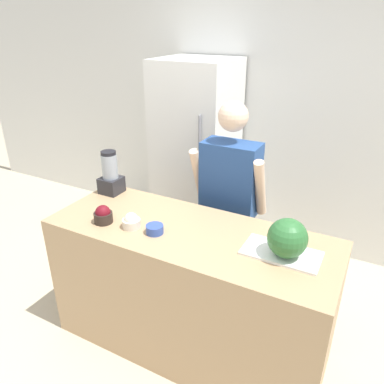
{
  "coord_description": "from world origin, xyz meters",
  "views": [
    {
      "loc": [
        0.95,
        -1.41,
        2.12
      ],
      "look_at": [
        0.0,
        0.38,
        1.18
      ],
      "focal_mm": 35.0,
      "sensor_mm": 36.0,
      "label": 1
    }
  ],
  "objects_px": {
    "bowl_cream": "(131,221)",
    "blender": "(110,175)",
    "refrigerator": "(196,156)",
    "bowl_small_blue": "(155,229)",
    "watermelon": "(287,238)",
    "person": "(229,206)",
    "bowl_cherries": "(103,215)"
  },
  "relations": [
    {
      "from": "bowl_cream",
      "to": "blender",
      "type": "bearing_deg",
      "value": 141.38
    },
    {
      "from": "refrigerator",
      "to": "bowl_small_blue",
      "type": "distance_m",
      "value": 1.49
    },
    {
      "from": "refrigerator",
      "to": "watermelon",
      "type": "relative_size",
      "value": 8.27
    },
    {
      "from": "person",
      "to": "blender",
      "type": "height_order",
      "value": "person"
    },
    {
      "from": "watermelon",
      "to": "bowl_cherries",
      "type": "height_order",
      "value": "watermelon"
    },
    {
      "from": "refrigerator",
      "to": "bowl_small_blue",
      "type": "height_order",
      "value": "refrigerator"
    },
    {
      "from": "bowl_small_blue",
      "to": "bowl_cherries",
      "type": "bearing_deg",
      "value": -173.48
    },
    {
      "from": "person",
      "to": "bowl_cherries",
      "type": "relative_size",
      "value": 13.51
    },
    {
      "from": "watermelon",
      "to": "bowl_cherries",
      "type": "xyz_separation_m",
      "value": [
        -1.14,
        -0.16,
        -0.07
      ]
    },
    {
      "from": "person",
      "to": "bowl_cherries",
      "type": "bearing_deg",
      "value": -125.61
    },
    {
      "from": "refrigerator",
      "to": "watermelon",
      "type": "height_order",
      "value": "refrigerator"
    },
    {
      "from": "bowl_cream",
      "to": "blender",
      "type": "relative_size",
      "value": 0.35
    },
    {
      "from": "blender",
      "to": "bowl_cherries",
      "type": "bearing_deg",
      "value": -57.54
    },
    {
      "from": "bowl_cream",
      "to": "refrigerator",
      "type": "bearing_deg",
      "value": 101.35
    },
    {
      "from": "watermelon",
      "to": "bowl_small_blue",
      "type": "distance_m",
      "value": 0.79
    },
    {
      "from": "watermelon",
      "to": "person",
      "type": "bearing_deg",
      "value": 133.94
    },
    {
      "from": "person",
      "to": "watermelon",
      "type": "relative_size",
      "value": 7.41
    },
    {
      "from": "bowl_cherries",
      "to": "bowl_small_blue",
      "type": "distance_m",
      "value": 0.37
    },
    {
      "from": "person",
      "to": "watermelon",
      "type": "distance_m",
      "value": 0.87
    },
    {
      "from": "refrigerator",
      "to": "watermelon",
      "type": "bearing_deg",
      "value": -46.68
    },
    {
      "from": "bowl_small_blue",
      "to": "blender",
      "type": "height_order",
      "value": "blender"
    },
    {
      "from": "refrigerator",
      "to": "bowl_small_blue",
      "type": "xyz_separation_m",
      "value": [
        0.45,
        -1.42,
        0.05
      ]
    },
    {
      "from": "refrigerator",
      "to": "bowl_cherries",
      "type": "height_order",
      "value": "refrigerator"
    },
    {
      "from": "watermelon",
      "to": "blender",
      "type": "xyz_separation_m",
      "value": [
        -1.38,
        0.22,
        0.02
      ]
    },
    {
      "from": "bowl_cherries",
      "to": "person",
      "type": "bearing_deg",
      "value": 54.39
    },
    {
      "from": "person",
      "to": "blender",
      "type": "relative_size",
      "value": 4.98
    },
    {
      "from": "person",
      "to": "bowl_cherries",
      "type": "distance_m",
      "value": 0.96
    },
    {
      "from": "bowl_small_blue",
      "to": "blender",
      "type": "distance_m",
      "value": 0.71
    },
    {
      "from": "bowl_cream",
      "to": "person",
      "type": "bearing_deg",
      "value": 64.39
    },
    {
      "from": "person",
      "to": "watermelon",
      "type": "bearing_deg",
      "value": -46.06
    },
    {
      "from": "watermelon",
      "to": "blender",
      "type": "distance_m",
      "value": 1.4
    },
    {
      "from": "refrigerator",
      "to": "bowl_cream",
      "type": "relative_size",
      "value": 15.74
    }
  ]
}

